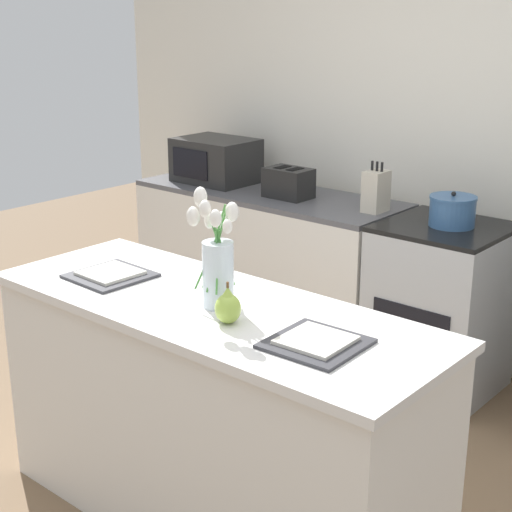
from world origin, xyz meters
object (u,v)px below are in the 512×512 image
(pear_figurine, at_px, (228,307))
(plate_setting_left, at_px, (110,275))
(knife_block, at_px, (376,191))
(toaster, at_px, (288,183))
(cooking_pot, at_px, (452,211))
(stove_range, at_px, (440,308))
(microwave, at_px, (216,160))
(plate_setting_right, at_px, (316,342))
(flower_vase, at_px, (217,259))

(pear_figurine, distance_m, plate_setting_left, 0.68)
(knife_block, bearing_deg, toaster, -174.98)
(plate_setting_left, xyz_separation_m, cooking_pot, (0.63, 1.65, 0.04))
(stove_range, height_order, toaster, toaster)
(microwave, bearing_deg, plate_setting_right, -39.64)
(flower_vase, bearing_deg, plate_setting_right, -5.86)
(stove_range, height_order, pear_figurine, pear_figurine)
(pear_figurine, distance_m, plate_setting_right, 0.34)
(cooking_pot, bearing_deg, pear_figurine, -88.57)
(knife_block, bearing_deg, pear_figurine, -73.94)
(stove_range, relative_size, toaster, 3.18)
(knife_block, bearing_deg, plate_setting_left, -96.32)
(plate_setting_right, distance_m, microwave, 2.58)
(plate_setting_left, distance_m, microwave, 1.92)
(plate_setting_right, xyz_separation_m, knife_block, (-0.83, 1.65, 0.08))
(toaster, bearing_deg, stove_range, 2.46)
(pear_figurine, bearing_deg, flower_vase, 145.08)
(flower_vase, relative_size, knife_block, 1.61)
(pear_figurine, height_order, plate_setting_left, pear_figurine)
(flower_vase, distance_m, plate_setting_right, 0.50)
(flower_vase, xyz_separation_m, plate_setting_right, (0.47, -0.05, -0.17))
(pear_figurine, height_order, knife_block, knife_block)
(stove_range, xyz_separation_m, pear_figurine, (0.07, -1.69, 0.53))
(flower_vase, distance_m, cooking_pot, 1.61)
(stove_range, relative_size, microwave, 1.86)
(toaster, bearing_deg, pear_figurine, -57.71)
(stove_range, xyz_separation_m, plate_setting_right, (0.40, -1.65, 0.48))
(toaster, height_order, microwave, microwave)
(flower_vase, bearing_deg, knife_block, 102.52)
(flower_vase, relative_size, toaster, 1.55)
(plate_setting_right, distance_m, toaster, 2.12)
(pear_figurine, relative_size, plate_setting_right, 0.50)
(knife_block, bearing_deg, flower_vase, -77.48)
(plate_setting_left, xyz_separation_m, microwave, (-0.98, 1.65, 0.10))
(plate_setting_left, bearing_deg, toaster, 102.99)
(pear_figurine, bearing_deg, cooking_pot, 91.43)
(microwave, bearing_deg, knife_block, 0.36)
(knife_block, bearing_deg, plate_setting_right, -63.48)
(cooking_pot, bearing_deg, toaster, -177.15)
(flower_vase, height_order, cooking_pot, flower_vase)
(flower_vase, height_order, knife_block, flower_vase)
(stove_range, xyz_separation_m, toaster, (-0.97, -0.04, 0.53))
(pear_figurine, bearing_deg, plate_setting_right, 7.51)
(flower_vase, height_order, pear_figurine, flower_vase)
(plate_setting_left, bearing_deg, flower_vase, 5.09)
(toaster, bearing_deg, microwave, 176.12)
(pear_figurine, bearing_deg, knife_block, 106.06)
(cooking_pot, relative_size, knife_block, 0.86)
(toaster, xyz_separation_m, knife_block, (0.55, 0.05, 0.03))
(flower_vase, height_order, plate_setting_right, flower_vase)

